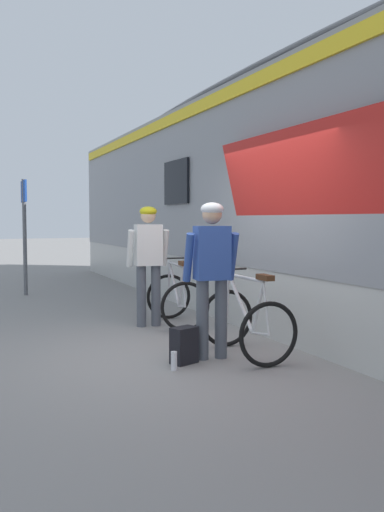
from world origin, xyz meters
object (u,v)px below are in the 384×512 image
object	(u,v)px
water_bottle_near_the_bikes	(220,320)
water_bottle_by_the_backpack	(174,361)
train_car	(329,194)
cyclist_near_in_blue	(212,266)
bicycle_far_silver	(177,298)
platform_sign_post	(24,217)
cyclist_far_in_white	(148,255)
bicycle_near_white	(247,322)
backpack_on_platform	(184,345)

from	to	relation	value
water_bottle_near_the_bikes	water_bottle_by_the_backpack	xyz separation A→B (m)	(-1.43, -1.77, -0.02)
water_bottle_by_the_backpack	train_car	bearing A→B (deg)	26.30
cyclist_near_in_blue	bicycle_far_silver	bearing A→B (deg)	79.26
train_car	bicycle_far_silver	size ratio (longest dim) A/B	16.30
water_bottle_near_the_bikes	platform_sign_post	distance (m)	5.37
train_car	bicycle_far_silver	xyz separation A→B (m)	(-2.25, 0.65, -1.56)
cyclist_near_in_blue	cyclist_far_in_white	world-z (taller)	same
cyclist_near_in_blue	platform_sign_post	xyz separation A→B (m)	(-1.30, 6.17, 0.57)
bicycle_near_white	water_bottle_near_the_bikes	size ratio (longest dim) A/B	4.56
bicycle_far_silver	backpack_on_platform	xyz separation A→B (m)	(-0.74, -2.01, -0.20)
cyclist_far_in_white	bicycle_far_silver	distance (m)	0.77
train_car	water_bottle_by_the_backpack	xyz separation A→B (m)	(-3.19, -1.58, -1.87)
train_car	bicycle_far_silver	distance (m)	2.82
cyclist_near_in_blue	platform_sign_post	distance (m)	6.33
train_car	water_bottle_near_the_bikes	distance (m)	2.56
bicycle_far_silver	platform_sign_post	bearing A→B (deg)	111.54
cyclist_far_in_white	platform_sign_post	xyz separation A→B (m)	(-1.26, 4.13, 0.57)
water_bottle_near_the_bikes	platform_sign_post	world-z (taller)	platform_sign_post
bicycle_far_silver	water_bottle_by_the_backpack	size ratio (longest dim) A/B	5.85
water_bottle_by_the_backpack	bicycle_near_white	bearing A→B (deg)	11.49
cyclist_far_in_white	train_car	bearing A→B (deg)	-15.52
cyclist_near_in_blue	cyclist_far_in_white	distance (m)	2.04
train_car	cyclist_near_in_blue	size ratio (longest dim) A/B	10.74
train_car	bicycle_far_silver	world-z (taller)	train_car
cyclist_near_in_blue	water_bottle_by_the_backpack	bearing A→B (deg)	-154.20
platform_sign_post	train_car	bearing A→B (deg)	-51.17
train_car	cyclist_far_in_white	world-z (taller)	train_car
cyclist_near_in_blue	water_bottle_by_the_backpack	size ratio (longest dim) A/B	8.87
cyclist_far_in_white	water_bottle_by_the_backpack	world-z (taller)	cyclist_far_in_white
cyclist_far_in_white	bicycle_near_white	size ratio (longest dim) A/B	1.62
water_bottle_by_the_backpack	platform_sign_post	xyz separation A→B (m)	(-0.73, 6.45, 1.52)
backpack_on_platform	platform_sign_post	distance (m)	6.47
cyclist_far_in_white	platform_sign_post	world-z (taller)	platform_sign_post
cyclist_far_in_white	backpack_on_platform	xyz separation A→B (m)	(-0.33, -2.11, -0.85)
water_bottle_by_the_backpack	platform_sign_post	world-z (taller)	platform_sign_post
bicycle_far_silver	backpack_on_platform	world-z (taller)	bicycle_far_silver
train_car	cyclist_far_in_white	size ratio (longest dim) A/B	10.74
bicycle_near_white	water_bottle_near_the_bikes	world-z (taller)	bicycle_near_white
bicycle_far_silver	water_bottle_by_the_backpack	distance (m)	2.44
train_car	platform_sign_post	bearing A→B (deg)	128.83
train_car	bicycle_near_white	world-z (taller)	train_car
train_car	bicycle_near_white	xyz separation A→B (m)	(-2.22, -1.38, -1.56)
bicycle_near_white	backpack_on_platform	distance (m)	0.80
backpack_on_platform	cyclist_near_in_blue	bearing A→B (deg)	-9.81
train_car	cyclist_near_in_blue	world-z (taller)	train_car
cyclist_far_in_white	bicycle_near_white	distance (m)	2.26
cyclist_near_in_blue	train_car	bearing A→B (deg)	26.41
backpack_on_platform	train_car	bearing A→B (deg)	4.90
backpack_on_platform	water_bottle_near_the_bikes	size ratio (longest dim) A/B	1.67
cyclist_near_in_blue	bicycle_near_white	bearing A→B (deg)	-10.73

